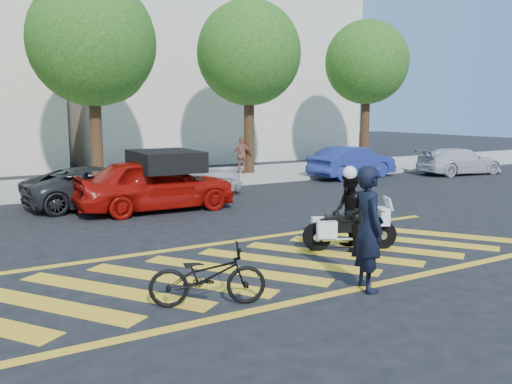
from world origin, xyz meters
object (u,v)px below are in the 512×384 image
parked_mid_right (182,175)px  police_motorcycle (349,227)px  red_convertible (156,184)px  parked_mid_left (99,186)px  officer_moto (349,212)px  parked_right (352,162)px  officer_bike (369,229)px  bicycle (208,276)px  parked_far_right (460,161)px

parked_mid_right → police_motorcycle: bearing=-175.8°
red_convertible → parked_mid_left: 1.97m
officer_moto → parked_right: 12.01m
parked_mid_left → parked_right: 11.02m
officer_bike → parked_mid_right: bearing=12.6°
officer_bike → officer_moto: 2.48m
parked_mid_right → parked_right: 8.08m
officer_moto → parked_mid_left: size_ratio=0.37×
parked_mid_left → bicycle: bearing=170.0°
bicycle → parked_mid_right: bearing=1.2°
officer_moto → parked_mid_right: 8.32m
officer_bike → red_convertible: bearing=22.7°
officer_bike → parked_far_right: officer_bike is taller
bicycle → police_motorcycle: 4.13m
red_convertible → parked_mid_right: 2.72m
police_motorcycle → parked_far_right: size_ratio=0.46×
parked_mid_left → parked_mid_right: bearing=-83.7°
officer_moto → red_convertible: 6.46m
parked_far_right → parked_right: bearing=81.5°
bicycle → parked_mid_left: bearing=16.9°
officer_bike → bicycle: 2.65m
parked_mid_left → police_motorcycle: bearing=-163.3°
bicycle → red_convertible: (1.95, 7.60, 0.32)m
bicycle → parked_mid_left: 9.18m
police_motorcycle → parked_right: 11.99m
police_motorcycle → parked_right: parked_right is taller
parked_right → bicycle: bearing=125.1°
parked_mid_right → officer_bike: bearing=176.5°
bicycle → parked_far_right: bearing=-39.6°
police_motorcycle → bicycle: bearing=-136.5°
officer_bike → parked_mid_right: officer_bike is taller
officer_bike → parked_far_right: bearing=-36.5°
bicycle → police_motorcycle: bicycle is taller
parked_mid_right → parked_far_right: size_ratio=1.01×
red_convertible → parked_mid_left: bearing=39.2°
bicycle → officer_moto: size_ratio=1.07×
police_motorcycle → red_convertible: bearing=130.3°
parked_far_right → parked_mid_right: bearing=94.6°
red_convertible → officer_bike: bearing=-174.9°
parked_mid_right → parked_far_right: bearing=-90.0°
parked_mid_left → officer_bike: bearing=-175.1°
parked_right → parked_far_right: 5.16m
police_motorcycle → officer_moto: 0.33m
red_convertible → police_motorcycle: bearing=-161.6°
red_convertible → parked_far_right: (14.68, 1.55, -0.18)m
parked_far_right → police_motorcycle: bearing=128.4°
parked_mid_left → parked_mid_right: 2.95m
bicycle → parked_right: parked_right is taller
police_motorcycle → officer_moto: bearing=-118.7°
police_motorcycle → officer_moto: size_ratio=1.16×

